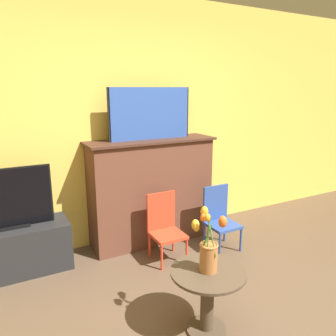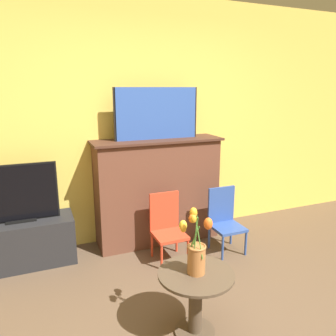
{
  "view_description": "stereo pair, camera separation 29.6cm",
  "coord_description": "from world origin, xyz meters",
  "px_view_note": "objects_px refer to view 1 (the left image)",
  "views": [
    {
      "loc": [
        -1.38,
        -1.3,
        1.72
      ],
      "look_at": [
        -0.03,
        1.24,
        1.02
      ],
      "focal_mm": 35.0,
      "sensor_mm": 36.0,
      "label": 1
    },
    {
      "loc": [
        -1.11,
        -1.42,
        1.72
      ],
      "look_at": [
        -0.03,
        1.24,
        1.02
      ],
      "focal_mm": 35.0,
      "sensor_mm": 36.0,
      "label": 2
    }
  ],
  "objects_px": {
    "painting": "(150,114)",
    "chair_blue": "(219,216)",
    "vase_tulips": "(208,248)",
    "tv_monitor": "(11,199)",
    "chair_red": "(165,225)"
  },
  "relations": [
    {
      "from": "chair_red",
      "to": "chair_blue",
      "type": "relative_size",
      "value": 1.0
    },
    {
      "from": "tv_monitor",
      "to": "chair_red",
      "type": "distance_m",
      "value": 1.48
    },
    {
      "from": "painting",
      "to": "chair_blue",
      "type": "bearing_deg",
      "value": -41.27
    },
    {
      "from": "painting",
      "to": "tv_monitor",
      "type": "relative_size",
      "value": 1.3
    },
    {
      "from": "painting",
      "to": "chair_red",
      "type": "distance_m",
      "value": 1.19
    },
    {
      "from": "painting",
      "to": "vase_tulips",
      "type": "xyz_separation_m",
      "value": [
        -0.29,
        -1.53,
        -0.8
      ]
    },
    {
      "from": "painting",
      "to": "chair_blue",
      "type": "distance_m",
      "value": 1.34
    },
    {
      "from": "chair_blue",
      "to": "vase_tulips",
      "type": "xyz_separation_m",
      "value": [
        -0.87,
        -1.02,
        0.29
      ]
    },
    {
      "from": "painting",
      "to": "chair_red",
      "type": "bearing_deg",
      "value": -98.16
    },
    {
      "from": "tv_monitor",
      "to": "vase_tulips",
      "type": "height_order",
      "value": "tv_monitor"
    },
    {
      "from": "chair_red",
      "to": "chair_blue",
      "type": "bearing_deg",
      "value": -5.64
    },
    {
      "from": "tv_monitor",
      "to": "vase_tulips",
      "type": "xyz_separation_m",
      "value": [
        1.14,
        -1.5,
        -0.08
      ]
    },
    {
      "from": "tv_monitor",
      "to": "chair_blue",
      "type": "distance_m",
      "value": 2.1
    },
    {
      "from": "tv_monitor",
      "to": "chair_blue",
      "type": "relative_size",
      "value": 1.05
    },
    {
      "from": "painting",
      "to": "tv_monitor",
      "type": "distance_m",
      "value": 1.6
    }
  ]
}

